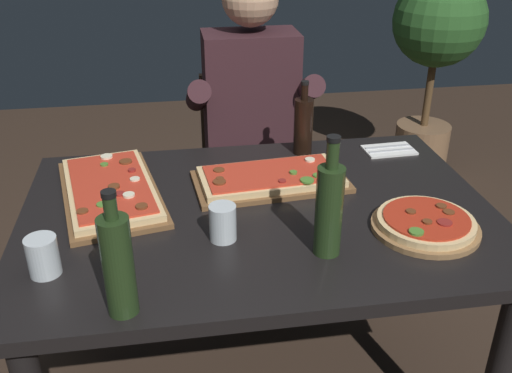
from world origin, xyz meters
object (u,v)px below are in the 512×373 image
(oil_bottle_amber, at_px, (303,125))
(potted_plant_corner, at_px, (435,48))
(tumbler_near_camera, at_px, (223,225))
(diner_chair, at_px, (248,163))
(pizza_rectangular_front, at_px, (271,179))
(wine_bottle_dark, at_px, (118,264))
(tumbler_far_side, at_px, (43,258))
(pizza_round_far, at_px, (426,224))
(seated_diner, at_px, (252,119))
(vinegar_bottle_green, at_px, (329,208))
(pizza_rectangular_left, at_px, (110,190))
(dining_table, at_px, (259,236))

(oil_bottle_amber, xyz_separation_m, potted_plant_corner, (1.05, 1.20, -0.06))
(tumbler_near_camera, height_order, diner_chair, diner_chair)
(pizza_rectangular_front, bearing_deg, wine_bottle_dark, -127.92)
(wine_bottle_dark, height_order, tumbler_far_side, wine_bottle_dark)
(pizza_round_far, bearing_deg, potted_plant_corner, 64.78)
(tumbler_near_camera, bearing_deg, wine_bottle_dark, -133.91)
(seated_diner, bearing_deg, tumbler_near_camera, -103.72)
(tumbler_near_camera, relative_size, potted_plant_corner, 0.09)
(wine_bottle_dark, bearing_deg, vinegar_bottle_green, 17.10)
(wine_bottle_dark, bearing_deg, pizza_rectangular_left, 96.57)
(wine_bottle_dark, distance_m, potted_plant_corner, 2.59)
(dining_table, distance_m, potted_plant_corner, 2.04)
(diner_chair, bearing_deg, wine_bottle_dark, -110.33)
(vinegar_bottle_green, relative_size, tumbler_far_side, 3.23)
(dining_table, relative_size, oil_bottle_amber, 5.24)
(pizza_rectangular_left, distance_m, pizza_round_far, 0.95)
(dining_table, height_order, pizza_round_far, pizza_round_far)
(pizza_round_far, distance_m, potted_plant_corner, 1.96)
(pizza_rectangular_front, relative_size, seated_diner, 0.38)
(dining_table, xyz_separation_m, seated_diner, (0.09, 0.74, 0.10))
(tumbler_near_camera, relative_size, tumbler_far_side, 1.01)
(dining_table, height_order, seated_diner, seated_diner)
(oil_bottle_amber, bearing_deg, diner_chair, 105.15)
(pizza_round_far, relative_size, diner_chair, 0.35)
(pizza_rectangular_left, bearing_deg, oil_bottle_amber, 18.69)
(pizza_rectangular_left, bearing_deg, diner_chair, 52.61)
(tumbler_far_side, bearing_deg, diner_chair, 58.55)
(seated_diner, relative_size, potted_plant_corner, 1.11)
(dining_table, xyz_separation_m, potted_plant_corner, (1.28, 1.58, 0.14))
(pizza_round_far, height_order, tumbler_near_camera, tumbler_near_camera)
(potted_plant_corner, bearing_deg, pizza_round_far, -115.22)
(pizza_rectangular_front, height_order, pizza_rectangular_left, same)
(oil_bottle_amber, height_order, tumbler_near_camera, oil_bottle_amber)
(oil_bottle_amber, xyz_separation_m, seated_diner, (-0.13, 0.35, -0.10))
(oil_bottle_amber, bearing_deg, tumbler_near_camera, -123.12)
(tumbler_near_camera, bearing_deg, tumbler_far_side, -168.98)
(pizza_round_far, bearing_deg, pizza_rectangular_front, 137.62)
(dining_table, bearing_deg, pizza_round_far, -23.18)
(pizza_round_far, relative_size, wine_bottle_dark, 0.98)
(tumbler_far_side, bearing_deg, vinegar_bottle_green, -1.39)
(dining_table, relative_size, tumbler_near_camera, 13.70)
(vinegar_bottle_green, bearing_deg, pizza_rectangular_left, 144.87)
(wine_bottle_dark, relative_size, oil_bottle_amber, 1.15)
(tumbler_far_side, bearing_deg, tumbler_near_camera, 11.02)
(pizza_rectangular_left, distance_m, diner_chair, 0.92)
(diner_chair, xyz_separation_m, potted_plant_corner, (1.18, 0.73, 0.30))
(pizza_rectangular_left, bearing_deg, vinegar_bottle_green, -35.13)
(oil_bottle_amber, height_order, seated_diner, seated_diner)
(dining_table, height_order, potted_plant_corner, potted_plant_corner)
(pizza_round_far, xyz_separation_m, vinegar_bottle_green, (-0.30, -0.06, 0.11))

